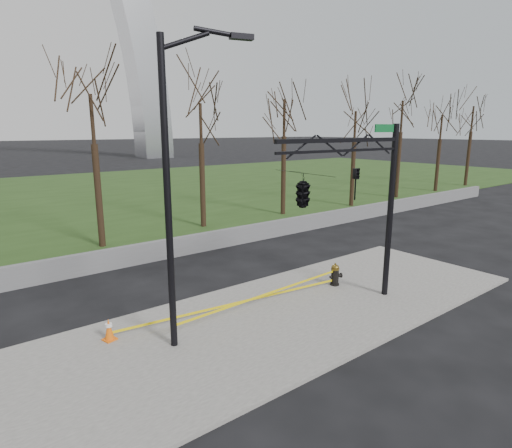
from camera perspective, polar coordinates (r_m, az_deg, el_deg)
ground at (r=13.79m, az=4.16°, el=-12.28°), size 500.00×500.00×0.00m
sidewalk at (r=13.77m, az=4.16°, el=-12.10°), size 18.00×6.00×0.10m
grass_strip at (r=40.54m, az=-25.57°, el=3.23°), size 120.00×40.00×0.06m
guardrail at (r=19.92m, az=-11.43°, el=-3.20°), size 60.00×0.30×0.90m
tree_row at (r=26.65m, az=-0.90°, el=9.55°), size 61.20×4.00×8.73m
fire_hydrant at (r=16.15m, az=10.67°, el=-6.78°), size 0.53×0.37×0.86m
traffic_cone at (r=12.67m, az=-19.27°, el=-13.30°), size 0.40×0.40×0.63m
street_light at (r=10.77m, az=-10.80°, el=6.49°), size 2.33×0.84×8.21m
traffic_signal_mast at (r=12.45m, az=9.01°, el=4.83°), size 5.10×2.50×6.00m
caution_tape at (r=13.85m, az=-0.56°, el=-10.04°), size 8.15×1.36×0.44m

